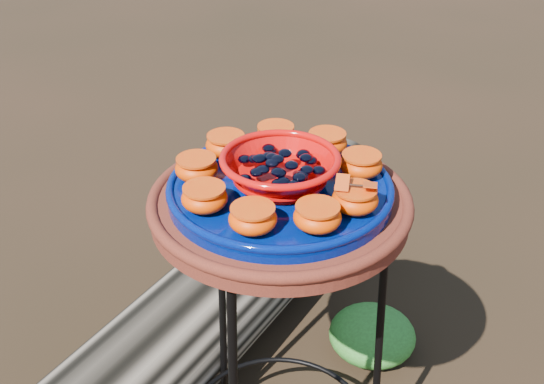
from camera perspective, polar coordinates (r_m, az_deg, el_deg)
plant_stand at (r=1.42m, az=0.57°, el=-13.82°), size 0.44×0.44×0.70m
terracotta_saucer at (r=1.19m, az=0.66°, el=-1.18°), size 0.45×0.45×0.04m
cobalt_plate at (r=1.17m, az=0.67°, el=0.10°), size 0.39×0.39×0.03m
red_bowl at (r=1.15m, az=0.68°, el=1.79°), size 0.19×0.19×0.05m
glass_gems at (r=1.13m, az=0.69°, el=3.53°), size 0.15×0.15×0.03m
orange_half_0 at (r=1.09m, az=6.97°, el=-0.63°), size 0.07×0.07×0.04m
orange_half_1 at (r=1.19m, az=7.46°, el=2.27°), size 0.07×0.07×0.04m
orange_half_2 at (r=1.26m, az=4.62°, el=4.11°), size 0.07×0.07×0.04m
orange_half_3 at (r=1.28m, az=0.31°, el=4.72°), size 0.07×0.07×0.04m
orange_half_4 at (r=1.25m, az=-3.87°, el=3.93°), size 0.07×0.07×0.04m
orange_half_5 at (r=1.18m, az=-6.32°, el=1.96°), size 0.07×0.07×0.04m
orange_half_6 at (r=1.09m, az=-5.67°, el=-0.52°), size 0.07×0.07×0.04m
orange_half_7 at (r=1.04m, az=-1.62°, el=-2.26°), size 0.07×0.07×0.04m
orange_half_8 at (r=1.04m, az=3.82°, el=-2.12°), size 0.07×0.07×0.04m
butterfly at (r=1.08m, az=7.06°, el=0.61°), size 0.09×0.09×0.01m
driftwood_log at (r=1.87m, az=-4.47°, el=-9.02°), size 1.61×0.97×0.29m
foliage_right at (r=1.92m, az=8.38°, el=-11.62°), size 0.24×0.24×0.12m
foliage_back at (r=1.89m, az=-9.47°, el=-12.11°), size 0.27×0.27×0.14m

